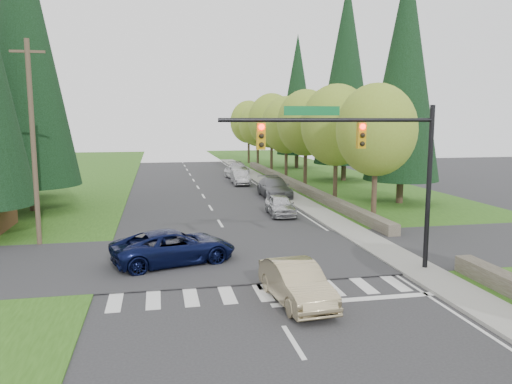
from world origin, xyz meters
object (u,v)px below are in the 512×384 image
object	(u,v)px
parked_car_a	(280,205)
parked_car_d	(236,172)
suv_navy	(174,247)
parked_car_b	(274,187)
sedan_champagne	(296,283)
parked_car_c	(240,177)
parked_car_e	(238,168)

from	to	relation	value
parked_car_a	parked_car_d	size ratio (longest dim) A/B	0.95
suv_navy	parked_car_b	distance (m)	19.46
suv_navy	parked_car_a	size ratio (longest dim) A/B	1.36
parked_car_b	parked_car_a	bearing A→B (deg)	-99.03
sedan_champagne	suv_navy	bearing A→B (deg)	120.03
suv_navy	parked_car_c	world-z (taller)	suv_navy
parked_car_a	parked_car_c	bearing A→B (deg)	92.30
parked_car_b	suv_navy	bearing A→B (deg)	-114.88
parked_car_a	sedan_champagne	bearing A→B (deg)	-99.72
parked_car_a	parked_car_e	xyz separation A→B (m)	(1.40, 25.65, -0.03)
sedan_champagne	parked_car_c	world-z (taller)	sedan_champagne
sedan_champagne	parked_car_b	distance (m)	23.47
suv_navy	parked_car_a	distance (m)	12.20
sedan_champagne	parked_car_b	xyz separation A→B (m)	(4.68, 23.00, 0.08)
suv_navy	parked_car_d	bearing A→B (deg)	-29.86
parked_car_b	parked_car_c	bearing A→B (deg)	101.02
parked_car_a	parked_car_c	distance (m)	15.86
parked_car_d	parked_car_a	bearing A→B (deg)	-98.54
parked_car_c	parked_car_d	xyz separation A→B (m)	(0.30, 4.81, 0.01)
parked_car_a	parked_car_b	xyz separation A→B (m)	(1.40, 7.60, 0.11)
parked_car_a	parked_car_e	bearing A→B (deg)	89.18
suv_navy	parked_car_d	world-z (taller)	suv_navy
parked_car_a	suv_navy	bearing A→B (deg)	-123.95
sedan_champagne	parked_car_a	world-z (taller)	sedan_champagne
parked_car_a	parked_car_c	xyz separation A→B (m)	(0.00, 15.86, 0.02)
suv_navy	parked_car_e	distance (m)	36.52
sedan_champagne	parked_car_a	bearing A→B (deg)	72.68
parked_car_b	parked_car_e	bearing A→B (deg)	91.40
parked_car_b	parked_car_c	size ratio (longest dim) A/B	1.27
parked_car_e	parked_car_d	bearing A→B (deg)	-105.84
parked_car_e	parked_car_b	bearing A→B (deg)	-93.34
sedan_champagne	parked_car_e	bearing A→B (deg)	78.20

